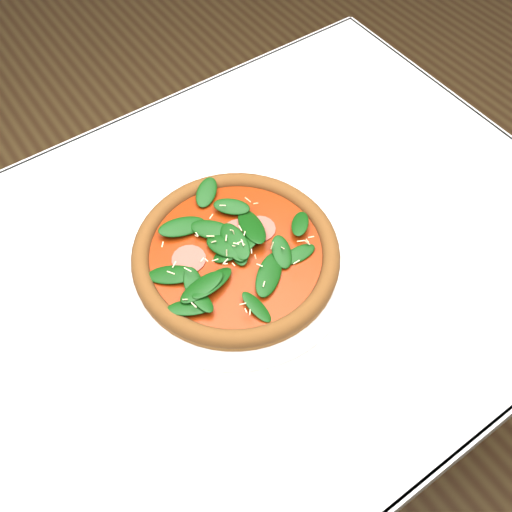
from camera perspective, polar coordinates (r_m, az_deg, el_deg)
ground at (r=1.56m, az=-2.10°, el=-16.77°), size 6.00×6.00×0.00m
dining_table at (r=0.96m, az=-3.27°, el=-5.05°), size 1.21×0.81×0.75m
plate at (r=0.88m, az=-2.00°, el=-0.33°), size 0.37×0.37×0.02m
pizza at (r=0.87m, az=-2.04°, el=0.45°), size 0.36×0.36×0.04m
saucer_far at (r=1.14m, az=1.41°, el=15.44°), size 0.13×0.13×0.01m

